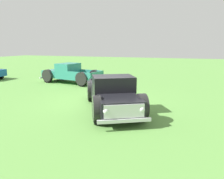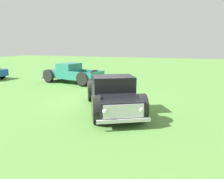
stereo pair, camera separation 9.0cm
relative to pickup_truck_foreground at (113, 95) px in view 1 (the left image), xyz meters
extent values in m
plane|color=#5B9342|center=(1.26, 0.92, -0.73)|extent=(80.00, 80.00, 0.00)
cube|color=black|center=(-1.16, -0.66, -0.08)|extent=(2.06, 2.07, 0.55)
cube|color=silver|center=(-1.84, -1.05, -0.08)|extent=(0.73, 1.22, 0.46)
sphere|color=silver|center=(-1.52, -1.57, -0.05)|extent=(0.20, 0.20, 0.20)
sphere|color=silver|center=(-2.12, -0.51, -0.05)|extent=(0.20, 0.20, 0.20)
cube|color=black|center=(0.05, 0.03, 0.23)|extent=(1.96, 2.10, 1.15)
cube|color=#8C9EA8|center=(-0.48, -0.27, 0.48)|extent=(0.75, 1.28, 0.51)
cube|color=black|center=(1.53, 0.87, -0.30)|extent=(2.66, 2.50, 0.10)
cube|color=black|center=(1.93, 0.18, 0.03)|extent=(1.87, 1.11, 0.55)
cube|color=black|center=(1.14, 1.57, 0.03)|extent=(1.87, 1.11, 0.55)
cube|color=black|center=(2.41, 1.38, 0.03)|extent=(0.90, 1.50, 0.55)
cylinder|color=black|center=(-0.75, -1.40, -0.35)|extent=(0.77, 0.57, 0.76)
cylinder|color=#B7B7BC|center=(-0.74, -1.40, -0.35)|extent=(0.38, 0.36, 0.30)
cylinder|color=black|center=(-0.75, -1.40, -0.16)|extent=(0.97, 0.72, 0.96)
cylinder|color=black|center=(-1.58, 0.07, -0.35)|extent=(0.77, 0.57, 0.76)
cylinder|color=#B7B7BC|center=(-1.59, 0.08, -0.35)|extent=(0.38, 0.36, 0.30)
cylinder|color=black|center=(-1.58, 0.07, -0.16)|extent=(0.97, 0.72, 0.96)
cylinder|color=black|center=(2.17, 0.27, -0.35)|extent=(0.77, 0.57, 0.76)
cylinder|color=#B7B7BC|center=(2.17, 0.26, -0.35)|extent=(0.38, 0.36, 0.30)
cylinder|color=black|center=(2.17, 0.27, -0.16)|extent=(0.97, 0.72, 0.96)
cylinder|color=black|center=(1.34, 1.73, -0.35)|extent=(0.77, 0.57, 0.76)
cylinder|color=#B7B7BC|center=(1.33, 1.74, -0.35)|extent=(0.38, 0.36, 0.30)
cylinder|color=black|center=(1.34, 1.73, -0.16)|extent=(0.97, 0.72, 0.96)
cube|color=silver|center=(-1.87, -1.07, -0.39)|extent=(0.99, 1.64, 0.12)
cube|color=#2D8475|center=(6.05, 7.05, -0.10)|extent=(1.67, 1.65, 0.53)
cube|color=silver|center=(6.17, 7.77, -0.10)|extent=(1.30, 0.27, 0.44)
sphere|color=silver|center=(5.59, 7.85, -0.08)|extent=(0.19, 0.19, 0.19)
sphere|color=silver|center=(6.74, 7.66, -0.08)|extent=(0.19, 0.19, 0.19)
cube|color=#2D8475|center=(5.83, 5.72, 0.18)|extent=(1.78, 1.49, 1.10)
cube|color=#8C9EA8|center=(5.93, 6.30, 0.43)|extent=(1.37, 0.26, 0.48)
cube|color=#2D8475|center=(5.57, 4.12, -0.32)|extent=(1.91, 2.24, 0.10)
cube|color=#2D8475|center=(4.82, 4.24, -0.01)|extent=(0.40, 2.00, 0.53)
cube|color=#2D8475|center=(6.32, 3.99, -0.01)|extent=(0.40, 2.00, 0.53)
cube|color=#2D8475|center=(5.41, 3.16, -0.01)|extent=(1.59, 0.34, 0.53)
cylinder|color=black|center=(5.26, 7.18, -0.37)|extent=(0.33, 0.75, 0.73)
cylinder|color=#B7B7BC|center=(5.25, 7.18, -0.37)|extent=(0.27, 0.32, 0.29)
cylinder|color=black|center=(5.26, 7.18, -0.18)|extent=(0.41, 0.95, 0.92)
cylinder|color=black|center=(6.85, 6.92, -0.37)|extent=(0.33, 0.75, 0.73)
cylinder|color=#B7B7BC|center=(6.86, 6.91, -0.37)|extent=(0.27, 0.32, 0.29)
cylinder|color=black|center=(6.85, 6.92, -0.18)|extent=(0.41, 0.95, 0.92)
cylinder|color=black|center=(4.74, 4.01, -0.37)|extent=(0.33, 0.75, 0.73)
cylinder|color=#B7B7BC|center=(4.73, 4.01, -0.37)|extent=(0.27, 0.32, 0.29)
cylinder|color=black|center=(4.74, 4.01, -0.18)|extent=(0.41, 0.95, 0.92)
cylinder|color=black|center=(6.32, 3.75, -0.37)|extent=(0.33, 0.75, 0.73)
cylinder|color=#B7B7BC|center=(6.33, 3.75, -0.37)|extent=(0.27, 0.32, 0.29)
cylinder|color=black|center=(6.32, 3.75, -0.18)|extent=(0.41, 0.95, 0.92)
cube|color=silver|center=(6.18, 7.81, -0.40)|extent=(1.74, 0.38, 0.11)
cylinder|color=black|center=(5.55, 12.11, -0.44)|extent=(0.19, 0.58, 0.58)
camera|label=1|loc=(-8.56, -3.09, 2.08)|focal=35.50mm
camera|label=2|loc=(-8.53, -3.18, 2.08)|focal=35.50mm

